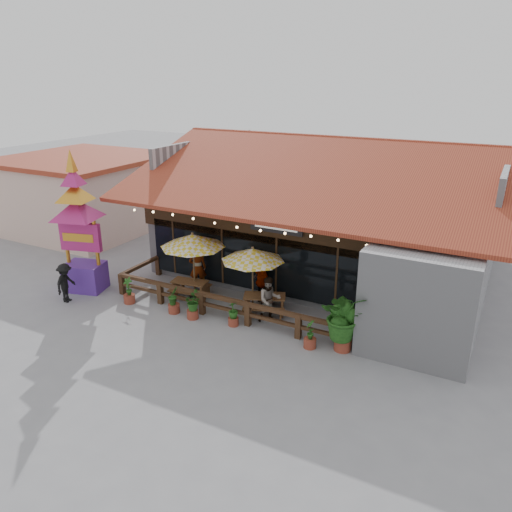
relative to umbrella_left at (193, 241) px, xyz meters
The scene contains 19 objects.
ground 4.44m from the umbrella_left, 10.55° to the right, with size 100.00×100.00×0.00m, color gray.
restaurant_building 7.11m from the umbrella_left, 56.63° to the left, with size 15.50×14.73×6.09m.
patio_railing 2.48m from the umbrella_left, 34.15° to the right, with size 10.00×2.60×0.92m.
neighbor_building 12.54m from the umbrella_left, 154.89° to the left, with size 8.40×8.40×4.22m.
umbrella_left is the anchor object (origin of this frame).
umbrella_right 2.67m from the umbrella_left, ahead, with size 3.05×3.05×2.60m.
picnic_table_left 1.97m from the umbrella_left, 149.21° to the right, with size 1.64×1.47×0.70m.
picnic_table_right 3.76m from the umbrella_left, ahead, with size 1.99×1.87×0.76m.
thai_sign_tower 4.89m from the umbrella_left, 161.18° to the right, with size 2.91×2.91×6.39m.
tropical_plant 6.98m from the umbrella_left, 10.14° to the right, with size 1.92×1.80×2.14m.
diner_a 1.63m from the umbrella_left, 113.35° to the left, with size 0.72×0.47×1.97m, color #372111.
diner_b 4.03m from the umbrella_left, ahead, with size 0.85×0.67×1.76m, color #372111.
diner_c 3.20m from the umbrella_left, 15.44° to the left, with size 1.11×0.46×1.89m, color #372111.
pedestrian 5.38m from the umbrella_left, 146.87° to the right, with size 1.05×0.60×1.63m, color black.
planter_a 3.30m from the umbrella_left, 138.91° to the right, with size 0.45×0.45×1.10m.
planter_b 2.52m from the umbrella_left, 85.75° to the right, with size 0.44×0.48×1.09m.
planter_c 2.68m from the umbrella_left, 58.15° to the right, with size 0.86×0.85×1.07m.
planter_d 3.62m from the umbrella_left, 28.09° to the right, with size 0.49×0.49×0.94m.
planter_e 6.29m from the umbrella_left, 15.39° to the right, with size 0.42×0.42×1.04m.
Camera 1 is at (7.40, -14.78, 8.69)m, focal length 35.00 mm.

